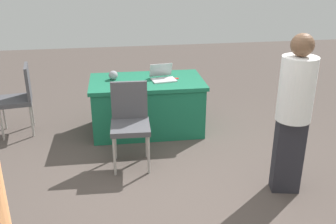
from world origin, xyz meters
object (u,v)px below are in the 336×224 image
yarn_ball (113,75)px  chair_tucked_right (130,119)px  laptop_silver (163,77)px  table_foreground (147,105)px  scissors_red (172,78)px  person_attendee_standing (294,108)px  chair_tucked_left (20,95)px

yarn_ball → chair_tucked_right: bearing=98.5°
laptop_silver → yarn_ball: size_ratio=2.87×
table_foreground → scissors_red: scissors_red is taller
chair_tucked_right → laptop_silver: (-0.51, -0.91, 0.21)m
laptop_silver → person_attendee_standing: bearing=113.2°
table_foreground → scissors_red: (-0.36, -0.02, 0.37)m
person_attendee_standing → chair_tucked_left: bearing=-20.7°
chair_tucked_right → person_attendee_standing: (-1.55, 0.82, 0.35)m
laptop_silver → table_foreground: bearing=-10.6°
chair_tucked_left → yarn_ball: size_ratio=7.74×
chair_tucked_left → laptop_silver: (-1.94, 0.19, 0.22)m
person_attendee_standing → yarn_ball: 2.51m
yarn_ball → chair_tucked_left: bearing=-3.7°
chair_tucked_left → scissors_red: bearing=-102.5°
laptop_silver → scissors_red: (-0.14, -0.04, -0.04)m
chair_tucked_left → chair_tucked_right: chair_tucked_right is taller
laptop_silver → scissors_red: laptop_silver is taller
laptop_silver → scissors_red: bearing=-173.3°
laptop_silver → yarn_ball: laptop_silver is taller
laptop_silver → chair_tucked_left: bearing=-13.5°
chair_tucked_left → yarn_ball: 1.30m
person_attendee_standing → laptop_silver: 2.02m
yarn_ball → scissors_red: 0.81m
person_attendee_standing → yarn_ball: bearing=-35.0°
chair_tucked_right → laptop_silver: size_ratio=2.76×
person_attendee_standing → laptop_silver: person_attendee_standing is taller
chair_tucked_left → scissors_red: (-2.07, 0.16, 0.19)m
chair_tucked_left → yarn_ball: chair_tucked_left is taller
chair_tucked_left → yarn_ball: (-1.27, 0.08, 0.25)m
chair_tucked_left → chair_tucked_right: (-1.42, 1.10, 0.02)m
table_foreground → person_attendee_standing: (-1.26, 1.74, 0.55)m
chair_tucked_right → scissors_red: bearing=-121.8°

